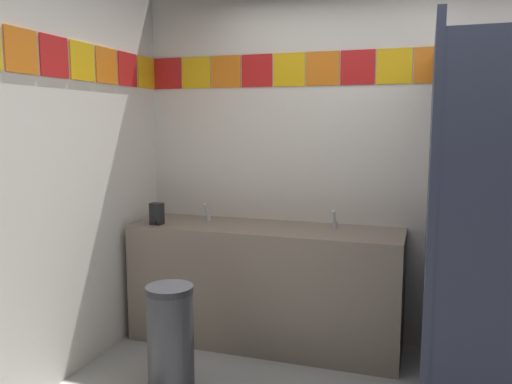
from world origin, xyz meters
TOP-DOWN VIEW (x-y plane):
  - wall_back at (-0.00, 1.48)m, footprint 3.74×0.09m
  - wall_side at (-1.91, -0.00)m, footprint 0.09×2.88m
  - vanity_counter at (-0.84, 1.16)m, footprint 1.95×0.57m
  - faucet_left at (-1.33, 1.25)m, footprint 0.04×0.10m
  - faucet_right at (-0.36, 1.25)m, footprint 0.04×0.10m
  - soap_dispenser at (-1.62, 0.99)m, footprint 0.09×0.09m
  - stall_divider at (0.43, 0.39)m, footprint 0.92×1.57m
  - trash_bin at (-1.19, 0.35)m, footprint 0.29×0.29m

SIDE VIEW (x-z plane):
  - trash_bin at x=-1.19m, z-range 0.00..0.64m
  - vanity_counter at x=-0.84m, z-range 0.01..0.88m
  - faucet_left at x=-1.33m, z-range 0.85..0.99m
  - faucet_right at x=-0.36m, z-range 0.85..0.99m
  - soap_dispenser at x=-1.62m, z-range 0.86..1.02m
  - stall_divider at x=0.43m, z-range 0.00..2.06m
  - wall_side at x=-1.91m, z-range 0.01..2.65m
  - wall_back at x=0.00m, z-range 0.01..2.65m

